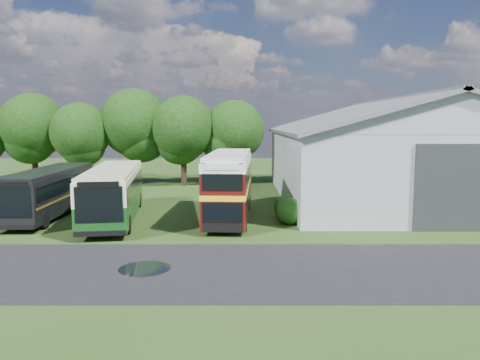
{
  "coord_description": "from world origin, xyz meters",
  "views": [
    {
      "loc": [
        2.53,
        -22.2,
        6.14
      ],
      "look_at": [
        2.55,
        8.0,
        2.46
      ],
      "focal_mm": 35.0,
      "sensor_mm": 36.0,
      "label": 1
    }
  ],
  "objects_px": {
    "bus_dark_single": "(50,191)",
    "storage_shed": "(392,147)",
    "bus_maroon_double": "(229,186)",
    "bus_green_single": "(114,192)"
  },
  "relations": [
    {
      "from": "bus_dark_single",
      "to": "bus_maroon_double",
      "type": "bearing_deg",
      "value": -6.78
    },
    {
      "from": "bus_green_single",
      "to": "bus_maroon_double",
      "type": "xyz_separation_m",
      "value": [
        7.37,
        0.1,
        0.37
      ]
    },
    {
      "from": "bus_dark_single",
      "to": "bus_green_single",
      "type": "bearing_deg",
      "value": -16.48
    },
    {
      "from": "bus_dark_single",
      "to": "storage_shed",
      "type": "bearing_deg",
      "value": 15.21
    },
    {
      "from": "storage_shed",
      "to": "bus_maroon_double",
      "type": "bearing_deg",
      "value": -146.83
    },
    {
      "from": "bus_maroon_double",
      "to": "bus_green_single",
      "type": "bearing_deg",
      "value": -176.23
    },
    {
      "from": "bus_maroon_double",
      "to": "bus_dark_single",
      "type": "relative_size",
      "value": 0.89
    },
    {
      "from": "bus_green_single",
      "to": "bus_dark_single",
      "type": "bearing_deg",
      "value": 156.78
    },
    {
      "from": "bus_green_single",
      "to": "bus_maroon_double",
      "type": "relative_size",
      "value": 1.22
    },
    {
      "from": "storage_shed",
      "to": "bus_maroon_double",
      "type": "relative_size",
      "value": 2.46
    }
  ]
}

